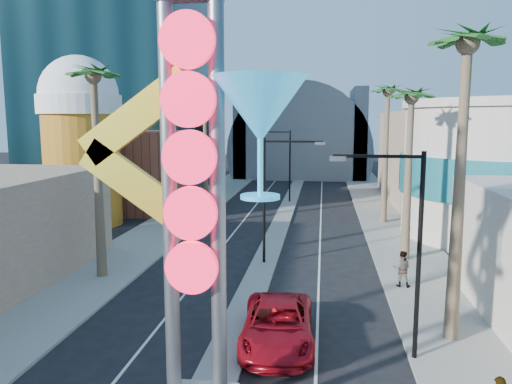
# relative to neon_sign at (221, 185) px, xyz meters

# --- Properties ---
(sidewalk_west) EXTENTS (5.00, 100.00, 0.15)m
(sidewalk_west) POSITION_rel_neon_sign_xyz_m (-10.32, 32.04, -7.23)
(sidewalk_west) COLOR gray
(sidewalk_west) RESTS_ON ground
(sidewalk_east) EXTENTS (5.00, 100.00, 0.15)m
(sidewalk_east) POSITION_rel_neon_sign_xyz_m (8.68, 32.04, -7.23)
(sidewalk_east) COLOR gray
(sidewalk_east) RESTS_ON ground
(median) EXTENTS (1.60, 84.00, 0.15)m
(median) POSITION_rel_neon_sign_xyz_m (-0.82, 35.04, -7.23)
(median) COLOR gray
(median) RESTS_ON ground
(brick_filler_west) EXTENTS (10.00, 10.00, 8.00)m
(brick_filler_west) POSITION_rel_neon_sign_xyz_m (-16.82, 35.04, -3.31)
(brick_filler_west) COLOR brown
(brick_filler_west) RESTS_ON ground
(filler_east) EXTENTS (10.00, 20.00, 10.00)m
(filler_east) POSITION_rel_neon_sign_xyz_m (15.18, 45.04, -2.31)
(filler_east) COLOR #977761
(filler_east) RESTS_ON ground
(beer_mug) EXTENTS (7.00, 7.00, 14.50)m
(beer_mug) POSITION_rel_neon_sign_xyz_m (-17.82, 27.04, 0.54)
(beer_mug) COLOR #AD6817
(beer_mug) RESTS_ON ground
(turquoise_building) EXTENTS (16.60, 16.60, 10.60)m
(turquoise_building) POSITION_rel_neon_sign_xyz_m (17.18, 27.04, -2.06)
(turquoise_building) COLOR #BDB09F
(turquoise_building) RESTS_ON ground
(canopy) EXTENTS (22.00, 16.00, 22.00)m
(canopy) POSITION_rel_neon_sign_xyz_m (-0.82, 69.04, -3.00)
(canopy) COLOR slate
(canopy) RESTS_ON ground
(neon_sign) EXTENTS (6.53, 2.60, 12.55)m
(neon_sign) POSITION_rel_neon_sign_xyz_m (0.00, 0.00, 0.00)
(neon_sign) COLOR gray
(neon_sign) RESTS_ON ground
(streetlight_0) EXTENTS (3.79, 0.25, 8.00)m
(streetlight_0) POSITION_rel_neon_sign_xyz_m (-0.27, 17.04, -2.43)
(streetlight_0) COLOR black
(streetlight_0) RESTS_ON ground
(streetlight_1) EXTENTS (3.79, 0.25, 8.00)m
(streetlight_1) POSITION_rel_neon_sign_xyz_m (-1.36, 41.04, -2.43)
(streetlight_1) COLOR black
(streetlight_1) RESTS_ON ground
(streetlight_2) EXTENTS (3.45, 0.25, 8.00)m
(streetlight_2) POSITION_rel_neon_sign_xyz_m (5.91, 5.04, -2.47)
(streetlight_2) COLOR black
(streetlight_2) RESTS_ON ground
(palm_1) EXTENTS (2.40, 2.40, 12.70)m
(palm_1) POSITION_rel_neon_sign_xyz_m (-9.82, 13.04, 3.52)
(palm_1) COLOR brown
(palm_1) RESTS_ON ground
(palm_2) EXTENTS (2.40, 2.40, 11.20)m
(palm_2) POSITION_rel_neon_sign_xyz_m (-9.82, 27.04, 2.17)
(palm_2) COLOR brown
(palm_2) RESTS_ON ground
(palm_3) EXTENTS (2.40, 2.40, 11.20)m
(palm_3) POSITION_rel_neon_sign_xyz_m (-9.82, 39.04, 2.17)
(palm_3) COLOR brown
(palm_3) RESTS_ON ground
(palm_5) EXTENTS (2.40, 2.40, 13.20)m
(palm_5) POSITION_rel_neon_sign_xyz_m (8.18, 7.04, 3.96)
(palm_5) COLOR brown
(palm_5) RESTS_ON ground
(palm_6) EXTENTS (2.40, 2.40, 11.70)m
(palm_6) POSITION_rel_neon_sign_xyz_m (8.18, 19.04, 2.62)
(palm_6) COLOR brown
(palm_6) RESTS_ON ground
(palm_7) EXTENTS (2.40, 2.40, 12.70)m
(palm_7) POSITION_rel_neon_sign_xyz_m (8.18, 31.04, 3.52)
(palm_7) COLOR brown
(palm_7) RESTS_ON ground
(red_pickup) EXTENTS (3.20, 6.35, 1.72)m
(red_pickup) POSITION_rel_neon_sign_xyz_m (1.09, 5.74, -6.45)
(red_pickup) COLOR #A40C18
(red_pickup) RESTS_ON ground
(pedestrian_b) EXTENTS (1.07, 0.90, 1.96)m
(pedestrian_b) POSITION_rel_neon_sign_xyz_m (7.14, 13.42, -6.18)
(pedestrian_b) COLOR gray
(pedestrian_b) RESTS_ON sidewalk_east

